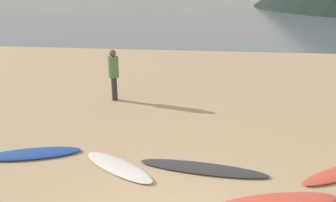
{
  "coord_description": "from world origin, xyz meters",
  "views": [
    {
      "loc": [
        0.33,
        -3.79,
        3.74
      ],
      "look_at": [
        -0.7,
        5.05,
        0.6
      ],
      "focal_mm": 37.09,
      "sensor_mm": 36.0,
      "label": 1
    }
  ],
  "objects_px": {
    "surfboard_3": "(33,154)",
    "surfboard_4": "(118,167)",
    "person_1": "(113,71)",
    "surfboard_5": "(203,168)"
  },
  "relations": [
    {
      "from": "surfboard_4",
      "to": "person_1",
      "type": "height_order",
      "value": "person_1"
    },
    {
      "from": "surfboard_3",
      "to": "person_1",
      "type": "bearing_deg",
      "value": 60.4
    },
    {
      "from": "surfboard_3",
      "to": "surfboard_4",
      "type": "height_order",
      "value": "surfboard_3"
    },
    {
      "from": "surfboard_3",
      "to": "surfboard_5",
      "type": "bearing_deg",
      "value": -20.06
    },
    {
      "from": "person_1",
      "to": "surfboard_3",
      "type": "bearing_deg",
      "value": 132.97
    },
    {
      "from": "surfboard_3",
      "to": "surfboard_4",
      "type": "relative_size",
      "value": 1.1
    },
    {
      "from": "surfboard_3",
      "to": "surfboard_4",
      "type": "bearing_deg",
      "value": -26.45
    },
    {
      "from": "surfboard_5",
      "to": "person_1",
      "type": "height_order",
      "value": "person_1"
    },
    {
      "from": "surfboard_3",
      "to": "surfboard_5",
      "type": "distance_m",
      "value": 3.81
    },
    {
      "from": "person_1",
      "to": "surfboard_5",
      "type": "bearing_deg",
      "value": -178.87
    }
  ]
}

